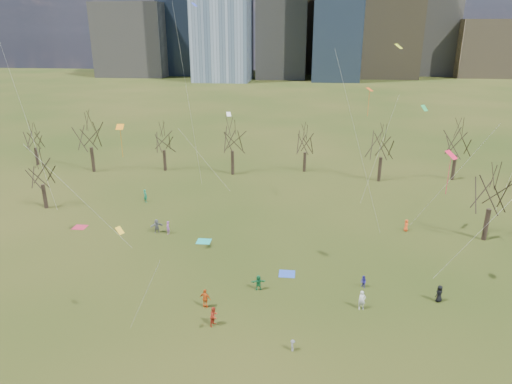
# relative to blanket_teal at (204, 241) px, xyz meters

# --- Properties ---
(ground) EXTENTS (500.00, 500.00, 0.00)m
(ground) POSITION_rel_blanket_teal_xyz_m (6.28, -13.97, -0.01)
(ground) COLOR black
(ground) RESTS_ON ground
(bare_tree_row) EXTENTS (113.04, 29.80, 9.50)m
(bare_tree_row) POSITION_rel_blanket_teal_xyz_m (6.19, 23.25, 6.10)
(bare_tree_row) COLOR black
(bare_tree_row) RESTS_ON ground
(blanket_teal) EXTENTS (1.60, 1.50, 0.03)m
(blanket_teal) POSITION_rel_blanket_teal_xyz_m (0.00, 0.00, 0.00)
(blanket_teal) COLOR teal
(blanket_teal) RESTS_ON ground
(blanket_navy) EXTENTS (1.60, 1.50, 0.03)m
(blanket_navy) POSITION_rel_blanket_teal_xyz_m (9.87, -6.39, 0.00)
(blanket_navy) COLOR #2749B7
(blanket_navy) RESTS_ON ground
(blanket_crimson) EXTENTS (1.60, 1.50, 0.03)m
(blanket_crimson) POSITION_rel_blanket_teal_xyz_m (-16.09, 2.26, 0.00)
(blanket_crimson) COLOR #AC223B
(blanket_crimson) RESTS_ON ground
(person_1) EXTENTS (0.72, 0.56, 1.77)m
(person_1) POSITION_rel_blanket_teal_xyz_m (16.59, -11.76, 0.87)
(person_1) COLOR silver
(person_1) RESTS_ON ground
(person_2) EXTENTS (0.92, 1.01, 1.69)m
(person_2) POSITION_rel_blanket_teal_xyz_m (4.27, -15.41, 0.83)
(person_2) COLOR #A92B18
(person_2) RESTS_ON ground
(person_3) EXTENTS (0.45, 0.67, 0.97)m
(person_3) POSITION_rel_blanket_teal_xyz_m (10.81, -17.92, 0.47)
(person_3) COLOR slate
(person_3) RESTS_ON ground
(person_4) EXTENTS (1.14, 0.74, 1.80)m
(person_4) POSITION_rel_blanket_teal_xyz_m (3.02, -12.99, 0.89)
(person_4) COLOR #DC5918
(person_4) RESTS_ON ground
(person_5) EXTENTS (1.46, 0.77, 1.50)m
(person_5) POSITION_rel_blanket_teal_xyz_m (7.34, -9.60, 0.74)
(person_5) COLOR #176B38
(person_5) RESTS_ON ground
(person_6) EXTENTS (0.94, 0.87, 1.61)m
(person_6) POSITION_rel_blanket_teal_xyz_m (23.61, -9.82, 0.79)
(person_6) COLOR black
(person_6) RESTS_ON ground
(person_7) EXTENTS (0.45, 0.63, 1.63)m
(person_7) POSITION_rel_blanket_teal_xyz_m (-4.68, 1.60, 0.80)
(person_7) COLOR #9A54A8
(person_7) RESTS_ON ground
(person_8) EXTENTS (0.71, 0.76, 1.23)m
(person_8) POSITION_rel_blanket_teal_xyz_m (17.14, -8.17, 0.60)
(person_8) COLOR #282192
(person_8) RESTS_ON ground
(person_11) EXTENTS (1.63, 1.14, 1.69)m
(person_11) POSITION_rel_blanket_teal_xyz_m (-6.13, 1.84, 0.83)
(person_11) COLOR slate
(person_11) RESTS_ON ground
(person_12) EXTENTS (0.64, 0.82, 1.48)m
(person_12) POSITION_rel_blanket_teal_xyz_m (23.73, 5.53, 0.73)
(person_12) COLOR #FE531C
(person_12) RESTS_ON ground
(person_13) EXTENTS (0.82, 0.79, 1.89)m
(person_13) POSITION_rel_blanket_teal_xyz_m (-10.92, 11.67, 0.93)
(person_13) COLOR #1B7B54
(person_13) RESTS_ON ground
(kites_airborne) EXTENTS (59.52, 39.19, 30.00)m
(kites_airborne) POSITION_rel_blanket_teal_xyz_m (10.40, 1.47, 12.06)
(kites_airborne) COLOR orange
(kites_airborne) RESTS_ON ground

